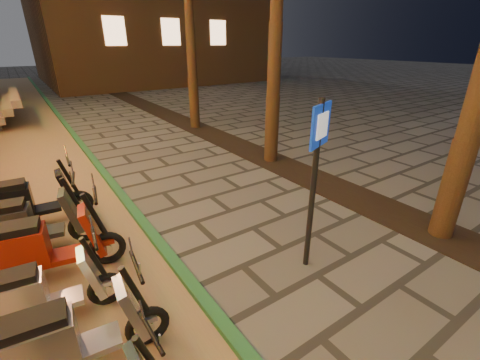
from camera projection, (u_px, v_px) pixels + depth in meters
parking_strip at (28, 173)px, 8.88m from camera, size 3.40×60.00×0.01m
green_curb at (93, 159)px, 9.74m from camera, size 0.18×60.00×0.10m
planting_strip at (320, 181)px, 8.31m from camera, size 1.20×40.00×0.02m
pedestrian_sign at (316, 165)px, 4.55m from camera, size 0.56×0.24×2.67m
scooter_7 at (68, 338)px, 3.32m from camera, size 1.69×0.63×1.18m
scooter_8 at (38, 294)px, 3.93m from camera, size 1.60×0.60×1.12m
scooter_9 at (40, 247)px, 4.70m from camera, size 1.86×0.79×1.30m
scooter_10 at (26, 224)px, 5.32m from camera, size 1.82×0.78×1.28m
scooter_11 at (26, 201)px, 6.07m from camera, size 1.81×0.63×1.28m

